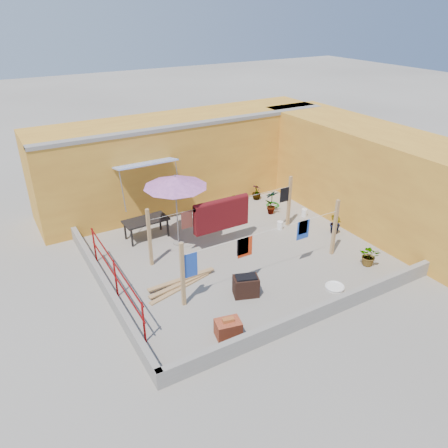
{
  "coord_description": "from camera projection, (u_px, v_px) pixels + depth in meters",
  "views": [
    {
      "loc": [
        -6.14,
        -9.68,
        6.92
      ],
      "look_at": [
        -0.33,
        0.3,
        1.0
      ],
      "focal_mm": 35.0,
      "sensor_mm": 36.0,
      "label": 1
    }
  ],
  "objects": [
    {
      "name": "water_jug_b",
      "position": [
        280.0,
        225.0,
        14.79
      ],
      "size": [
        0.2,
        0.2,
        0.32
      ],
      "color": "white",
      "rests_on": "ground"
    },
    {
      "name": "patio_umbrella",
      "position": [
        175.0,
        182.0,
        13.0
      ],
      "size": [
        2.18,
        2.18,
        2.34
      ],
      "color": "gray",
      "rests_on": "ground"
    },
    {
      "name": "parapet_front",
      "position": [
        317.0,
        313.0,
        10.5
      ],
      "size": [
        8.3,
        0.16,
        0.44
      ],
      "primitive_type": "cube",
      "color": "gray",
      "rests_on": "ground"
    },
    {
      "name": "brick_stack",
      "position": [
        228.0,
        328.0,
        10.01
      ],
      "size": [
        0.65,
        0.53,
        0.5
      ],
      "color": "#A03F25",
      "rests_on": "ground"
    },
    {
      "name": "white_basin",
      "position": [
        335.0,
        287.0,
        11.75
      ],
      "size": [
        0.53,
        0.53,
        0.09
      ],
      "color": "white",
      "rests_on": "ground"
    },
    {
      "name": "plant_right_b",
      "position": [
        336.0,
        224.0,
        14.37
      ],
      "size": [
        0.42,
        0.48,
        0.75
      ],
      "primitive_type": "imported",
      "rotation": [
        0.0,
        0.0,
        4.46
      ],
      "color": "#1C601B",
      "rests_on": "ground"
    },
    {
      "name": "red_railing",
      "position": [
        115.0,
        273.0,
        11.15
      ],
      "size": [
        0.05,
        4.2,
        1.1
      ],
      "color": "#9F0F11",
      "rests_on": "ground"
    },
    {
      "name": "outdoor_table",
      "position": [
        146.0,
        221.0,
        14.02
      ],
      "size": [
        1.45,
        0.77,
        0.67
      ],
      "color": "black",
      "rests_on": "ground"
    },
    {
      "name": "plant_right_c",
      "position": [
        370.0,
        256.0,
        12.68
      ],
      "size": [
        0.75,
        0.76,
        0.64
      ],
      "primitive_type": "imported",
      "rotation": [
        0.0,
        0.0,
        5.4
      ],
      "color": "#1C601B",
      "rests_on": "ground"
    },
    {
      "name": "brazier",
      "position": [
        246.0,
        286.0,
        11.4
      ],
      "size": [
        0.76,
        0.63,
        0.58
      ],
      "color": "black",
      "rests_on": "ground"
    },
    {
      "name": "lumber_pile",
      "position": [
        181.0,
        284.0,
        11.86
      ],
      "size": [
        2.14,
        0.68,
        0.13
      ],
      "color": "tan",
      "rests_on": "ground"
    },
    {
      "name": "wall_back",
      "position": [
        184.0,
        159.0,
        16.45
      ],
      "size": [
        11.0,
        3.27,
        3.21
      ],
      "color": "gold",
      "rests_on": "ground"
    },
    {
      "name": "water_jug_a",
      "position": [
        304.0,
        213.0,
        15.67
      ],
      "size": [
        0.2,
        0.2,
        0.32
      ],
      "color": "white",
      "rests_on": "ground"
    },
    {
      "name": "plant_back_a",
      "position": [
        223.0,
        206.0,
        15.49
      ],
      "size": [
        0.95,
        0.9,
        0.83
      ],
      "primitive_type": "imported",
      "rotation": [
        0.0,
        0.0,
        0.43
      ],
      "color": "#1C601B",
      "rests_on": "ground"
    },
    {
      "name": "ground",
      "position": [
        238.0,
        254.0,
        13.35
      ],
      "size": [
        80.0,
        80.0,
        0.0
      ],
      "primitive_type": "plane",
      "color": "#9E998E",
      "rests_on": "ground"
    },
    {
      "name": "green_hose",
      "position": [
        273.0,
        205.0,
        16.53
      ],
      "size": [
        0.5,
        0.5,
        0.07
      ],
      "color": "#1B751A",
      "rests_on": "ground"
    },
    {
      "name": "clothesline_rig",
      "position": [
        226.0,
        218.0,
        13.26
      ],
      "size": [
        5.09,
        2.35,
        1.8
      ],
      "color": "tan",
      "rests_on": "ground"
    },
    {
      "name": "plant_back_b",
      "position": [
        257.0,
        192.0,
        16.94
      ],
      "size": [
        0.44,
        0.44,
        0.6
      ],
      "primitive_type": "imported",
      "rotation": [
        0.0,
        0.0,
        1.97
      ],
      "color": "#1C601B",
      "rests_on": "ground"
    },
    {
      "name": "parapet_left",
      "position": [
        106.0,
        288.0,
        11.42
      ],
      "size": [
        0.16,
        7.3,
        0.44
      ],
      "primitive_type": "cube",
      "color": "gray",
      "rests_on": "ground"
    },
    {
      "name": "wall_right",
      "position": [
        368.0,
        175.0,
        14.95
      ],
      "size": [
        2.4,
        9.0,
        3.2
      ],
      "primitive_type": "cube",
      "color": "gold",
      "rests_on": "ground"
    },
    {
      "name": "plant_right_a",
      "position": [
        272.0,
        202.0,
        15.71
      ],
      "size": [
        0.54,
        0.41,
        0.94
      ],
      "primitive_type": "imported",
      "rotation": [
        0.0,
        0.0,
        2.98
      ],
      "color": "#1C601B",
      "rests_on": "ground"
    }
  ]
}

